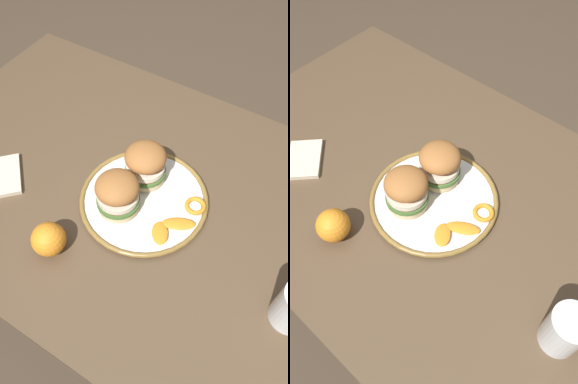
{
  "view_description": "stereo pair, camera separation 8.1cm",
  "coord_description": "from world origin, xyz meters",
  "views": [
    {
      "loc": [
        -0.3,
        0.45,
        1.5
      ],
      "look_at": [
        -0.03,
        0.02,
        0.79
      ],
      "focal_mm": 35.12,
      "sensor_mm": 36.0,
      "label": 1
    },
    {
      "loc": [
        -0.36,
        0.4,
        1.5
      ],
      "look_at": [
        -0.03,
        0.02,
        0.79
      ],
      "focal_mm": 35.12,
      "sensor_mm": 36.0,
      "label": 2
    }
  ],
  "objects": [
    {
      "name": "sandwich_half_right",
      "position": [
        0.0,
        -0.03,
        0.82
      ],
      "size": [
        0.12,
        0.12,
        0.1
      ],
      "color": "beige",
      "rests_on": "dinner_plate"
    },
    {
      "name": "whole_orange",
      "position": [
        0.08,
        0.23,
        0.79
      ],
      "size": [
        0.08,
        0.08,
        0.08
      ],
      "primitive_type": "sphere",
      "color": "orange",
      "rests_on": "dining_table"
    },
    {
      "name": "sandwich_half_left",
      "position": [
        0.01,
        0.07,
        0.82
      ],
      "size": [
        0.1,
        0.1,
        0.1
      ],
      "color": "beige",
      "rests_on": "dinner_plate"
    },
    {
      "name": "orange_peel_curled",
      "position": [
        -0.15,
        -0.02,
        0.77
      ],
      "size": [
        0.07,
        0.07,
        0.01
      ],
      "color": "orange",
      "rests_on": "dinner_plate"
    },
    {
      "name": "dining_table",
      "position": [
        0.0,
        0.0,
        0.64
      ],
      "size": [
        1.27,
        0.82,
        0.75
      ],
      "color": "brown",
      "rests_on": "ground"
    },
    {
      "name": "orange_peel_strip_long",
      "position": [
        -0.14,
        0.05,
        0.77
      ],
      "size": [
        0.08,
        0.06,
        0.01
      ],
      "color": "orange",
      "rests_on": "dinner_plate"
    },
    {
      "name": "ground_plane",
      "position": [
        0.0,
        0.0,
        0.0
      ],
      "size": [
        8.0,
        8.0,
        0.0
      ],
      "primitive_type": "plane",
      "color": "#4C3D2D"
    },
    {
      "name": "dinner_plate",
      "position": [
        -0.03,
        0.02,
        0.76
      ],
      "size": [
        0.31,
        0.31,
        0.02
      ],
      "color": "white",
      "rests_on": "dining_table"
    },
    {
      "name": "folded_napkin",
      "position": [
        0.31,
        0.15,
        0.76
      ],
      "size": [
        0.15,
        0.15,
        0.01
      ],
      "primitive_type": "cube",
      "rotation": [
        0.0,
        0.0,
        2.37
      ],
      "color": "beige",
      "rests_on": "dining_table"
    },
    {
      "name": "orange_peel_strip_short",
      "position": [
        -0.11,
        0.09,
        0.77
      ],
      "size": [
        0.06,
        0.07,
        0.01
      ],
      "color": "orange",
      "rests_on": "dinner_plate"
    }
  ]
}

